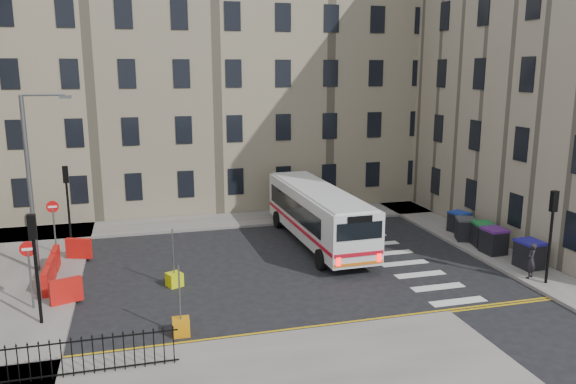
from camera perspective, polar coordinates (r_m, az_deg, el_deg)
name	(u,v)px	position (r m, az deg, el deg)	size (l,w,h in m)	color
ground	(318,262)	(27.69, 3.11, -7.16)	(120.00, 120.00, 0.00)	black
pavement_north	(180,224)	(34.67, -10.91, -3.21)	(36.00, 3.20, 0.15)	slate
pavement_east	(441,226)	(34.78, 15.25, -3.38)	(2.40, 26.00, 0.15)	slate
pavement_west	(10,281)	(27.94, -26.36, -8.14)	(6.00, 22.00, 0.15)	slate
terrace_north	(152,79)	(40.29, -13.64, 11.12)	(38.30, 10.80, 17.20)	gray
traffic_light_east	(552,223)	(26.39, 25.23, -2.82)	(0.28, 0.22, 4.10)	black
traffic_light_nw	(67,192)	(32.12, -21.54, 0.03)	(0.28, 0.22, 4.10)	black
traffic_light_sw	(35,252)	(22.03, -24.35, -5.58)	(0.28, 0.22, 4.10)	black
streetlamp	(29,181)	(27.62, -24.79, 0.98)	(0.50, 0.22, 8.14)	#595B5E
no_entry_north	(53,216)	(30.42, -22.74, -2.25)	(0.60, 0.08, 3.00)	#595B5E
no_entry_south	(29,261)	(23.77, -24.82, -6.37)	(0.60, 0.08, 3.00)	#595B5E
roadworks_barriers	(60,268)	(26.92, -22.14, -7.20)	(1.66, 6.26, 1.00)	red
iron_railings	(46,361)	(18.84, -23.41, -15.50)	(7.80, 0.04, 1.20)	black
bus	(318,213)	(30.15, 3.06, -2.13)	(2.98, 11.02, 2.97)	silver
wheelie_bin_a	(529,254)	(28.67, 23.31, -5.80)	(1.07, 1.22, 1.30)	black
wheelie_bin_b	(494,241)	(30.18, 20.16, -4.66)	(1.07, 1.22, 1.30)	black
wheelie_bin_c	(483,234)	(31.26, 19.16, -4.05)	(1.22, 1.33, 1.26)	black
wheelie_bin_d	(465,229)	(32.03, 17.56, -3.58)	(1.29, 1.37, 1.22)	black
wheelie_bin_e	(459,222)	(33.50, 16.97, -2.91)	(1.19, 1.28, 1.16)	black
pedestrian	(531,261)	(27.23, 23.44, -6.42)	(0.59, 0.38, 1.61)	black
bollard_yellow	(174,280)	(25.17, -11.46, -8.71)	(0.60, 0.60, 0.60)	#CCD80C
bollard_chevron	(181,327)	(20.81, -10.81, -13.31)	(0.60, 0.60, 0.60)	orange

